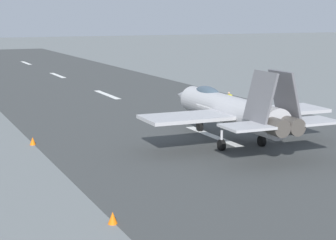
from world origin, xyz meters
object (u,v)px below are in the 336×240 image
(crew_person, at_px, (229,100))
(marker_cone_near, at_px, (113,218))
(fighter_jet, at_px, (229,109))
(marker_cone_mid, at_px, (33,141))

(crew_person, relative_size, marker_cone_near, 2.83)
(crew_person, bearing_deg, marker_cone_near, 141.29)
(fighter_jet, height_order, marker_cone_mid, fighter_jet)
(marker_cone_near, xyz_separation_m, marker_cone_mid, (17.49, 0.00, 0.00))
(fighter_jet, distance_m, marker_cone_near, 18.09)
(crew_person, distance_m, marker_cone_mid, 23.06)
(marker_cone_near, bearing_deg, marker_cone_mid, 0.00)
(fighter_jet, xyz_separation_m, marker_cone_near, (-12.36, 13.02, -2.22))
(crew_person, xyz_separation_m, marker_cone_mid, (-9.00, 21.23, -0.50))
(marker_cone_mid, bearing_deg, crew_person, -67.02)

